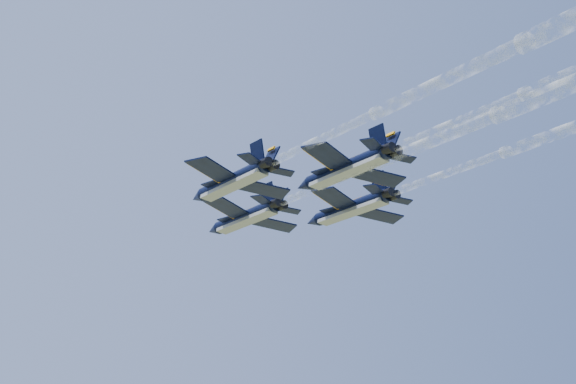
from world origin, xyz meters
name	(u,v)px	position (x,y,z in m)	size (l,w,h in m)	color
jet_lead	(245,218)	(-5.75, 14.34, 97.42)	(12.99, 17.47, 3.81)	black
jet_left	(232,182)	(-11.51, 2.40, 97.42)	(12.99, 17.47, 3.81)	black
jet_right	(351,208)	(5.28, 5.91, 97.42)	(12.99, 17.47, 3.81)	black
jet_slot	(346,169)	(-1.10, -6.13, 97.42)	(12.99, 17.47, 3.81)	black
smoke_trail_lead	(481,110)	(4.25, -24.52, 97.46)	(14.60, 51.73, 1.86)	white
smoke_trail_left	(503,39)	(-1.51, -36.46, 97.46)	(14.60, 51.73, 1.86)	white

